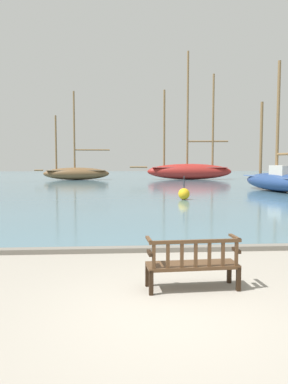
{
  "coord_description": "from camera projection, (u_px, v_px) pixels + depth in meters",
  "views": [
    {
      "loc": [
        -0.79,
        -5.32,
        2.23
      ],
      "look_at": [
        0.25,
        10.0,
        1.0
      ],
      "focal_mm": 35.0,
      "sensor_mm": 36.0,
      "label": 1
    }
  ],
  "objects": [
    {
      "name": "ground_plane",
      "position": [
        173.0,
        313.0,
        5.52
      ],
      "size": [
        160.0,
        160.0,
        0.0
      ],
      "primitive_type": "plane",
      "color": "gray"
    },
    {
      "name": "harbor_water",
      "position": [
        125.0,
        179.0,
        49.27
      ],
      "size": [
        100.0,
        80.0,
        0.08
      ],
      "primitive_type": "cube",
      "color": "slate",
      "rests_on": "ground"
    },
    {
      "name": "quay_edge_kerb",
      "position": [
        151.0,
        249.0,
        9.34
      ],
      "size": [
        40.0,
        0.3,
        0.12
      ],
      "primitive_type": "cube",
      "color": "slate",
      "rests_on": "ground"
    },
    {
      "name": "park_bench",
      "position": [
        193.0,
        263.0,
        6.53
      ],
      "size": [
        1.63,
        0.62,
        0.92
      ],
      "color": "black",
      "rests_on": "ground"
    },
    {
      "name": "sailboat_outer_port",
      "position": [
        278.0,
        179.0,
        27.58
      ],
      "size": [
        3.39,
        8.84,
        9.5
      ],
      "color": "navy",
      "rests_on": "harbor_water"
    },
    {
      "name": "sailboat_mid_starboard",
      "position": [
        76.0,
        172.0,
        45.28
      ],
      "size": [
        9.0,
        2.48,
        10.59
      ],
      "color": "brown",
      "rests_on": "harbor_water"
    },
    {
      "name": "sailboat_nearest_port",
      "position": [
        189.0,
        169.0,
        46.5
      ],
      "size": [
        12.7,
        3.52,
        15.61
      ],
      "color": "maroon",
      "rests_on": "harbor_water"
    },
    {
      "name": "channel_buoy",
      "position": [
        184.0,
        194.0,
        21.43
      ],
      "size": [
        0.66,
        0.66,
        1.36
      ],
      "color": "gold",
      "rests_on": "harbor_water"
    }
  ]
}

